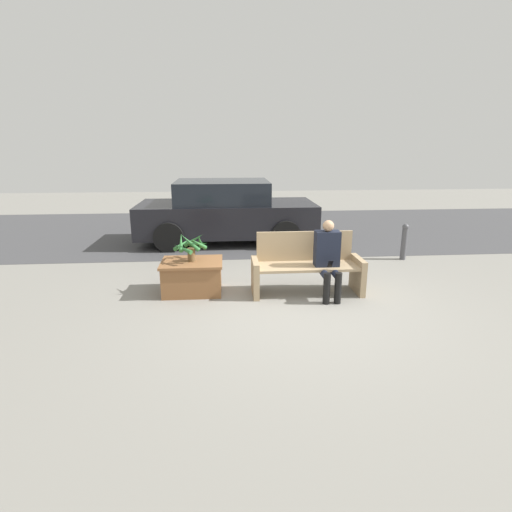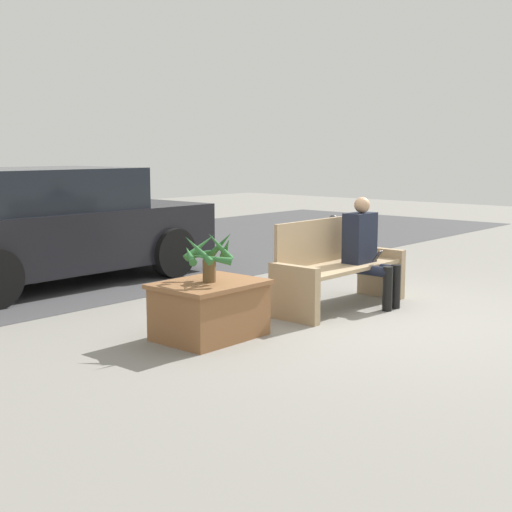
# 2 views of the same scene
# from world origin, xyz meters

# --- Properties ---
(ground_plane) EXTENTS (30.00, 30.00, 0.00)m
(ground_plane) POSITION_xyz_m (0.00, 0.00, 0.00)
(ground_plane) COLOR gray
(road_surface) EXTENTS (20.00, 6.00, 0.01)m
(road_surface) POSITION_xyz_m (0.00, 5.52, 0.00)
(road_surface) COLOR #424244
(road_surface) RESTS_ON ground_plane
(bench) EXTENTS (1.73, 0.58, 0.94)m
(bench) POSITION_xyz_m (0.20, 0.60, 0.43)
(bench) COLOR tan
(bench) RESTS_ON ground_plane
(person_seated) EXTENTS (0.37, 0.57, 1.18)m
(person_seated) POSITION_xyz_m (0.49, 0.40, 0.64)
(person_seated) COLOR black
(person_seated) RESTS_ON ground_plane
(planter_box) EXTENTS (0.95, 0.73, 0.51)m
(planter_box) POSITION_xyz_m (-1.60, 0.72, 0.28)
(planter_box) COLOR brown
(planter_box) RESTS_ON ground_plane
(potted_plant) EXTENTS (0.56, 0.56, 0.49)m
(potted_plant) POSITION_xyz_m (-1.60, 0.73, 0.77)
(potted_plant) COLOR brown
(potted_plant) RESTS_ON planter_box
(parked_car) EXTENTS (4.15, 1.98, 1.46)m
(parked_car) POSITION_xyz_m (-1.04, 4.16, 0.72)
(parked_car) COLOR black
(parked_car) RESTS_ON ground_plane
(bollard_post) EXTENTS (0.13, 0.13, 0.74)m
(bollard_post) POSITION_xyz_m (2.56, 2.28, 0.39)
(bollard_post) COLOR #4C4C51
(bollard_post) RESTS_ON ground_plane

